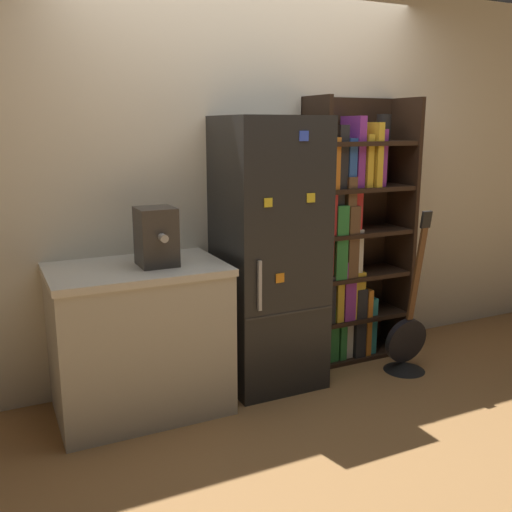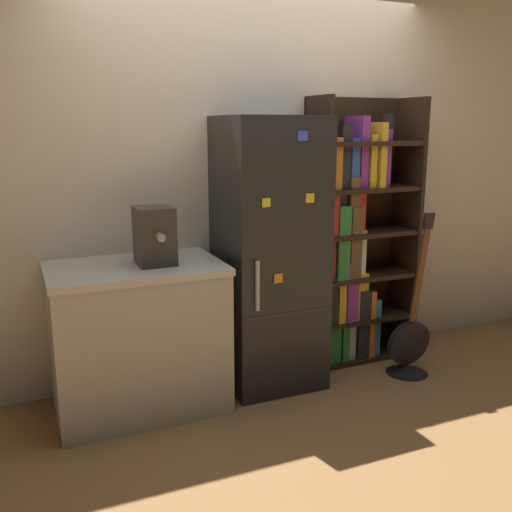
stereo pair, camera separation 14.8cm
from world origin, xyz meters
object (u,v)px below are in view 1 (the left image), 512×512
bookshelf (346,243)px  refrigerator (269,254)px  espresso_machine (156,237)px  guitar (406,348)px

bookshelf → refrigerator: bearing=-168.9°
refrigerator → espresso_machine: size_ratio=5.19×
refrigerator → bookshelf: (0.68, 0.13, -0.01)m
espresso_machine → guitar: espresso_machine is taller
espresso_machine → bookshelf: bearing=8.0°
guitar → espresso_machine: bearing=172.4°
guitar → bookshelf: bearing=119.1°
refrigerator → bookshelf: bearing=11.1°
refrigerator → bookshelf: 0.70m
bookshelf → guitar: bookshelf is taller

